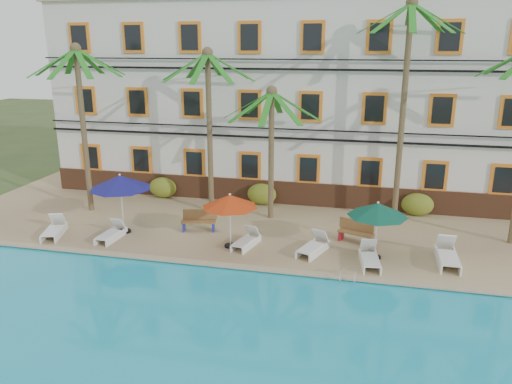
% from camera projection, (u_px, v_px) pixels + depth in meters
% --- Properties ---
extents(ground, '(100.00, 100.00, 0.00)m').
position_uv_depth(ground, '(246.00, 264.00, 19.30)').
color(ground, '#384C23').
rests_on(ground, ground).
extents(pool_deck, '(30.00, 12.00, 0.25)m').
position_uv_depth(pool_deck, '(271.00, 218.00, 23.93)').
color(pool_deck, tan).
rests_on(pool_deck, ground).
extents(swimming_pool, '(26.00, 12.00, 0.20)m').
position_uv_depth(swimming_pool, '(179.00, 373.00, 12.73)').
color(swimming_pool, '#1AA9C9').
rests_on(swimming_pool, ground).
extents(pool_coping, '(30.00, 0.35, 0.06)m').
position_uv_depth(pool_coping, '(240.00, 267.00, 18.38)').
color(pool_coping, tan).
rests_on(pool_coping, pool_deck).
extents(hotel_building, '(25.40, 6.44, 10.22)m').
position_uv_depth(hotel_building, '(290.00, 97.00, 27.07)').
color(hotel_building, silver).
rests_on(hotel_building, pool_deck).
extents(palm_a, '(4.36, 4.36, 7.96)m').
position_uv_depth(palm_a, '(81.00, 106.00, 23.26)').
color(palm_a, brown).
rests_on(palm_a, pool_deck).
extents(palm_b, '(4.36, 4.36, 7.78)m').
position_uv_depth(palm_b, '(209.00, 109.00, 23.12)').
color(palm_b, brown).
rests_on(palm_b, pool_deck).
extents(palm_c, '(4.36, 4.36, 6.15)m').
position_uv_depth(palm_c, '(271.00, 133.00, 22.50)').
color(palm_c, brown).
rests_on(palm_c, pool_deck).
extents(palm_d, '(4.36, 4.36, 9.79)m').
position_uv_depth(palm_d, '(405.00, 86.00, 21.39)').
color(palm_d, brown).
rests_on(palm_d, pool_deck).
extents(shrub_left, '(1.50, 0.90, 1.10)m').
position_uv_depth(shrub_left, '(163.00, 188.00, 26.56)').
color(shrub_left, '#1E5C1A').
rests_on(shrub_left, pool_deck).
extents(shrub_mid, '(1.50, 0.90, 1.10)m').
position_uv_depth(shrub_mid, '(262.00, 194.00, 25.40)').
color(shrub_mid, '#1E5C1A').
rests_on(shrub_mid, pool_deck).
extents(shrub_right, '(1.50, 0.90, 1.10)m').
position_uv_depth(shrub_right, '(417.00, 205.00, 23.77)').
color(shrub_right, '#1E5C1A').
rests_on(shrub_right, pool_deck).
extents(umbrella_blue, '(2.65, 2.65, 2.65)m').
position_uv_depth(umbrella_blue, '(120.00, 182.00, 21.17)').
color(umbrella_blue, black).
rests_on(umbrella_blue, pool_deck).
extents(umbrella_red, '(2.26, 2.26, 2.27)m').
position_uv_depth(umbrella_red, '(230.00, 201.00, 19.73)').
color(umbrella_red, black).
rests_on(umbrella_red, pool_deck).
extents(umbrella_green, '(2.28, 2.28, 2.28)m').
position_uv_depth(umbrella_green, '(378.00, 210.00, 18.65)').
color(umbrella_green, black).
rests_on(umbrella_green, pool_deck).
extents(lounger_a, '(1.17, 1.93, 0.86)m').
position_uv_depth(lounger_a, '(54.00, 229.00, 21.37)').
color(lounger_a, white).
rests_on(lounger_a, pool_deck).
extents(lounger_b, '(0.69, 1.71, 0.79)m').
position_uv_depth(lounger_b, '(111.00, 233.00, 20.99)').
color(lounger_b, white).
rests_on(lounger_b, pool_deck).
extents(lounger_c, '(0.96, 1.73, 0.78)m').
position_uv_depth(lounger_c, '(246.00, 240.00, 20.24)').
color(lounger_c, white).
rests_on(lounger_c, pool_deck).
extents(lounger_d, '(1.22, 1.90, 0.85)m').
position_uv_depth(lounger_d, '(314.00, 246.00, 19.60)').
color(lounger_d, white).
rests_on(lounger_d, pool_deck).
extents(lounger_e, '(0.87, 1.88, 0.86)m').
position_uv_depth(lounger_e, '(370.00, 257.00, 18.56)').
color(lounger_e, white).
rests_on(lounger_e, pool_deck).
extents(lounger_f, '(0.74, 2.05, 0.97)m').
position_uv_depth(lounger_f, '(448.00, 255.00, 18.65)').
color(lounger_f, white).
rests_on(lounger_f, pool_deck).
extents(bench_left, '(1.57, 0.79, 0.93)m').
position_uv_depth(bench_left, '(199.00, 220.00, 21.91)').
color(bench_left, olive).
rests_on(bench_left, pool_deck).
extents(bench_right, '(1.57, 0.95, 0.93)m').
position_uv_depth(bench_right, '(357.00, 231.00, 20.60)').
color(bench_right, olive).
rests_on(bench_right, pool_deck).
extents(pool_ladder, '(0.54, 0.74, 0.74)m').
position_uv_depth(pool_ladder, '(347.00, 279.00, 17.45)').
color(pool_ladder, silver).
rests_on(pool_ladder, ground).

